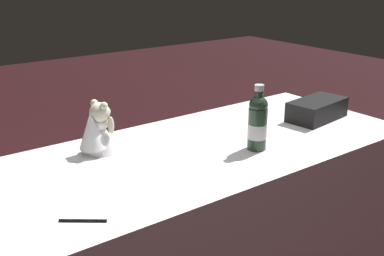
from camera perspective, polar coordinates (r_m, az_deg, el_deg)
The scene contains 5 objects.
reception_table at distance 2.17m, azimuth -0.00°, elevation -11.92°, with size 2.04×0.82×0.75m, color white.
teddy_bear_bride at distance 1.99m, azimuth -11.29°, elevation -0.33°, with size 0.20×0.16×0.22m.
champagne_bottle at distance 1.99m, azimuth 7.94°, elevation 0.72°, with size 0.08×0.08×0.28m.
signing_pen at distance 1.51m, azimuth -12.87°, elevation -10.86°, with size 0.13×0.10×0.01m.
gift_case_black at distance 2.47m, azimuth 14.88°, elevation 2.19°, with size 0.34×0.21×0.10m.
Camera 1 is at (1.10, 1.49, 1.51)m, focal length 44.08 mm.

